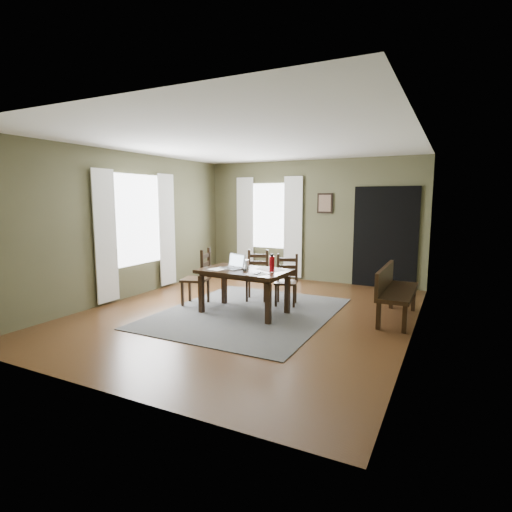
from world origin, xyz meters
The scene contains 25 objects.
ground centered at (0.00, 0.00, -0.01)m, with size 5.00×6.00×0.01m.
room_shell centered at (0.00, 0.00, 1.80)m, with size 5.02×6.02×2.71m.
rug centered at (0.00, 0.00, 0.01)m, with size 2.60×3.20×0.01m.
dining_table centered at (-0.05, -0.03, 0.63)m, with size 1.45×0.92×0.71m.
chair_end centered at (-1.00, 0.06, 0.48)m, with size 0.53×0.53×0.98m.
chair_back_left centered at (-0.25, 0.85, 0.44)m, with size 0.50×0.50×0.90m.
chair_back_right centered at (0.36, 0.78, 0.43)m, with size 0.47×0.47×0.87m.
bench centered at (2.15, 0.73, 0.49)m, with size 0.46×1.44×0.82m.
laptop centered at (-0.25, 0.00, 0.78)m, with size 0.40×0.35×0.23m.
computer_mouse centered at (0.01, -0.11, 0.74)m, with size 0.06×0.11×0.04m, color #3F3F42.
tv_remote centered at (0.31, -0.27, 0.73)m, with size 0.05×0.17×0.02m, color black.
drinking_glass centered at (-0.02, 0.02, 0.80)m, with size 0.07×0.07×0.15m, color silver.
water_bottle centered at (0.43, 0.00, 0.85)m, with size 0.10×0.10×0.28m.
paper_a centered at (-0.44, -0.16, 0.72)m, with size 0.25×0.32×0.00m, color white.
paper_b centered at (0.32, -0.29, 0.72)m, with size 0.24×0.32×0.00m, color white.
paper_c centered at (0.22, 0.24, 0.72)m, with size 0.24×0.31×0.00m, color white.
paper_d centered at (0.41, 0.12, 0.72)m, with size 0.25×0.33×0.00m, color white.
window_left centered at (-2.47, 0.20, 1.45)m, with size 0.01×1.30×1.70m.
window_back centered at (-1.00, 2.97, 1.45)m, with size 1.00×0.01×1.50m.
curtain_left_near centered at (-2.44, -0.62, 1.20)m, with size 0.03×0.48×2.30m.
curtain_left_far centered at (-2.44, 1.02, 1.20)m, with size 0.03×0.48×2.30m.
curtain_back_left centered at (-1.62, 2.94, 1.20)m, with size 0.44×0.03×2.30m.
curtain_back_right centered at (-0.38, 2.94, 1.20)m, with size 0.44×0.03×2.30m.
framed_picture centered at (0.35, 2.97, 1.75)m, with size 0.34×0.03×0.44m.
doorway_back centered at (1.65, 2.97, 1.05)m, with size 1.30×0.03×2.10m.
Camera 1 is at (2.95, -5.57, 1.84)m, focal length 28.00 mm.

